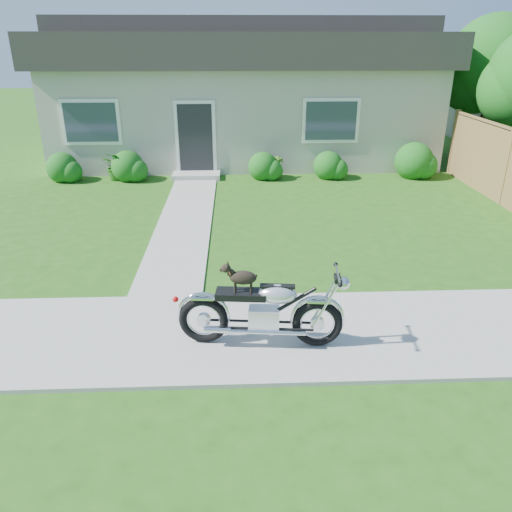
{
  "coord_description": "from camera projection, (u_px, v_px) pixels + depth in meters",
  "views": [
    {
      "loc": [
        -0.34,
        -5.99,
        3.78
      ],
      "look_at": [
        -0.05,
        1.0,
        0.75
      ],
      "focal_mm": 35.0,
      "sensor_mm": 36.0,
      "label": 1
    }
  ],
  "objects": [
    {
      "name": "ground",
      "position": [
        262.0,
        333.0,
        7.01
      ],
      "size": [
        80.0,
        80.0,
        0.0
      ],
      "primitive_type": "plane",
      "color": "#235114",
      "rests_on": "ground"
    },
    {
      "name": "shrub_row",
      "position": [
        264.0,
        165.0,
        14.66
      ],
      "size": [
        11.34,
        1.13,
        1.13
      ],
      "color": "#195817",
      "rests_on": "ground"
    },
    {
      "name": "potted_plant_right",
      "position": [
        277.0,
        167.0,
        14.75
      ],
      "size": [
        0.43,
        0.43,
        0.65
      ],
      "primitive_type": "imported",
      "rotation": [
        0.0,
        0.0,
        0.2
      ],
      "color": "#3E6F1E",
      "rests_on": "ground"
    },
    {
      "name": "tree_far",
      "position": [
        498.0,
        69.0,
        15.71
      ],
      "size": [
        3.0,
        3.0,
        4.6
      ],
      "color": "#3D2B1C",
      "rests_on": "ground"
    },
    {
      "name": "fence",
      "position": [
        508.0,
        167.0,
        12.15
      ],
      "size": [
        0.12,
        6.62,
        1.9
      ],
      "color": "brown",
      "rests_on": "ground"
    },
    {
      "name": "sidewalk",
      "position": [
        262.0,
        332.0,
        7.0
      ],
      "size": [
        24.0,
        2.2,
        0.04
      ],
      "primitive_type": "cube",
      "color": "#9E9B93",
      "rests_on": "ground"
    },
    {
      "name": "walkway",
      "position": [
        186.0,
        218.0,
        11.53
      ],
      "size": [
        1.2,
        8.0,
        0.03
      ],
      "primitive_type": "cube",
      "color": "#9E9B93",
      "rests_on": "ground"
    },
    {
      "name": "potted_plant_left",
      "position": [
        116.0,
        166.0,
        14.54
      ],
      "size": [
        0.97,
        0.94,
        0.82
      ],
      "primitive_type": "imported",
      "rotation": [
        0.0,
        0.0,
        5.71
      ],
      "color": "#275F19",
      "rests_on": "ground"
    },
    {
      "name": "motorcycle_with_dog",
      "position": [
        263.0,
        310.0,
        6.5
      ],
      "size": [
        2.22,
        0.6,
        1.15
      ],
      "rotation": [
        0.0,
        0.0,
        -0.1
      ],
      "color": "black",
      "rests_on": "sidewalk"
    },
    {
      "name": "house",
      "position": [
        244.0,
        92.0,
        17.15
      ],
      "size": [
        12.6,
        7.03,
        4.5
      ],
      "color": "#AAA599",
      "rests_on": "ground"
    }
  ]
}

